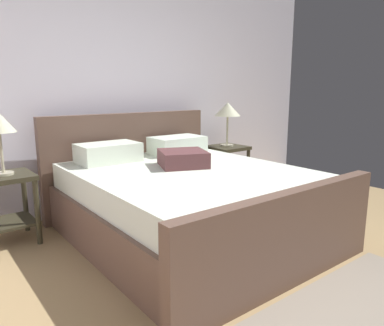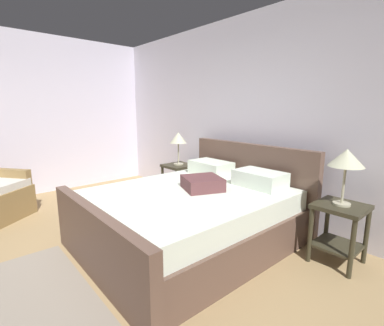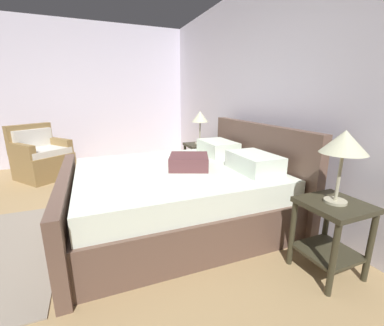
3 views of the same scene
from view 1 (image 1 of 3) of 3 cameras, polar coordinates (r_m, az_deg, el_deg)
ground_plane at (r=2.45m, az=19.06°, el=-21.49°), size 6.20×5.24×0.02m
wall_back at (r=4.13m, az=-13.31°, el=12.24°), size 6.32×0.12×2.75m
bed at (r=3.25m, az=-1.10°, el=-5.75°), size 1.94×2.25×1.05m
nightstand_right at (r=4.62m, az=5.45°, el=0.24°), size 0.44×0.44×0.60m
table_lamp_right at (r=4.53m, az=5.61°, el=8.19°), size 0.32×0.32×0.54m
nightstand_left at (r=3.46m, az=-27.09°, el=-4.82°), size 0.44×0.44×0.60m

